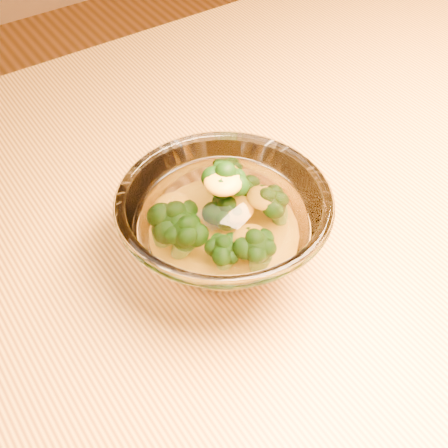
% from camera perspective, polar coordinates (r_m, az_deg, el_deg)
% --- Properties ---
extents(table, '(1.20, 0.80, 0.75)m').
position_cam_1_polar(table, '(0.70, 4.92, -4.60)').
color(table, gold).
rests_on(table, ground).
extents(glass_bowl, '(0.19, 0.19, 0.08)m').
position_cam_1_polar(glass_bowl, '(0.55, 0.00, -0.30)').
color(glass_bowl, white).
rests_on(glass_bowl, table).
extents(cheese_sauce, '(0.09, 0.09, 0.03)m').
position_cam_1_polar(cheese_sauce, '(0.57, 0.00, -1.53)').
color(cheese_sauce, '#F5A114').
rests_on(cheese_sauce, glass_bowl).
extents(broccoli_heap, '(0.12, 0.12, 0.08)m').
position_cam_1_polar(broccoli_heap, '(0.55, -0.26, 0.75)').
color(broccoli_heap, black).
rests_on(broccoli_heap, cheese_sauce).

